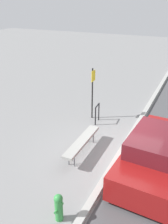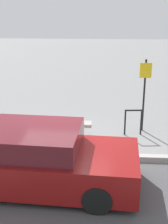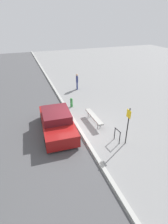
{
  "view_description": "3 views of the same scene",
  "coord_description": "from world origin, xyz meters",
  "px_view_note": "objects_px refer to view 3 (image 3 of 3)",
  "views": [
    {
      "loc": [
        -7.11,
        -1.96,
        4.98
      ],
      "look_at": [
        0.56,
        1.66,
        1.08
      ],
      "focal_mm": 40.0,
      "sensor_mm": 36.0,
      "label": 1
    },
    {
      "loc": [
        0.99,
        -7.4,
        3.87
      ],
      "look_at": [
        0.48,
        0.73,
        1.05
      ],
      "focal_mm": 50.0,
      "sensor_mm": 36.0,
      "label": 2
    },
    {
      "loc": [
        8.97,
        -3.0,
        6.52
      ],
      "look_at": [
        -0.86,
        0.68,
        0.73
      ],
      "focal_mm": 28.0,
      "sensor_mm": 36.0,
      "label": 3
    }
  ],
  "objects_px": {
    "fire_hydrant": "(71,102)",
    "bike_rack": "(117,134)",
    "sign_post": "(128,123)",
    "pedestrian": "(77,81)",
    "parked_car_near": "(57,122)",
    "bench": "(94,117)"
  },
  "relations": [
    {
      "from": "sign_post",
      "to": "pedestrian",
      "type": "bearing_deg",
      "value": 179.28
    },
    {
      "from": "bike_rack",
      "to": "parked_car_near",
      "type": "distance_m",
      "value": 3.81
    },
    {
      "from": "bench",
      "to": "pedestrian",
      "type": "distance_m",
      "value": 6.45
    },
    {
      "from": "pedestrian",
      "to": "parked_car_near",
      "type": "xyz_separation_m",
      "value": [
        6.46,
        -3.5,
        -0.21
      ]
    },
    {
      "from": "fire_hydrant",
      "to": "parked_car_near",
      "type": "bearing_deg",
      "value": -32.0
    },
    {
      "from": "bench",
      "to": "parked_car_near",
      "type": "xyz_separation_m",
      "value": [
        0.09,
        -2.59,
        0.17
      ]
    },
    {
      "from": "sign_post",
      "to": "bike_rack",
      "type": "bearing_deg",
      "value": -131.56
    },
    {
      "from": "pedestrian",
      "to": "parked_car_near",
      "type": "distance_m",
      "value": 7.35
    },
    {
      "from": "pedestrian",
      "to": "parked_car_near",
      "type": "height_order",
      "value": "pedestrian"
    },
    {
      "from": "fire_hydrant",
      "to": "bench",
      "type": "bearing_deg",
      "value": 14.82
    },
    {
      "from": "fire_hydrant",
      "to": "pedestrian",
      "type": "relative_size",
      "value": 0.49
    },
    {
      "from": "bench",
      "to": "bike_rack",
      "type": "distance_m",
      "value": 2.45
    },
    {
      "from": "bench",
      "to": "parked_car_near",
      "type": "height_order",
      "value": "parked_car_near"
    },
    {
      "from": "fire_hydrant",
      "to": "pedestrian",
      "type": "distance_m",
      "value": 3.93
    },
    {
      "from": "fire_hydrant",
      "to": "bike_rack",
      "type": "bearing_deg",
      "value": 12.65
    },
    {
      "from": "bike_rack",
      "to": "pedestrian",
      "type": "xyz_separation_m",
      "value": [
        -8.78,
        0.49,
        0.34
      ]
    },
    {
      "from": "bench",
      "to": "fire_hydrant",
      "type": "distance_m",
      "value": 2.95
    },
    {
      "from": "sign_post",
      "to": "bench",
      "type": "bearing_deg",
      "value": -163.71
    },
    {
      "from": "fire_hydrant",
      "to": "parked_car_near",
      "type": "relative_size",
      "value": 0.18
    },
    {
      "from": "bike_rack",
      "to": "sign_post",
      "type": "relative_size",
      "value": 0.36
    },
    {
      "from": "bench",
      "to": "pedestrian",
      "type": "xyz_separation_m",
      "value": [
        -6.37,
        0.92,
        0.38
      ]
    },
    {
      "from": "bike_rack",
      "to": "bench",
      "type": "bearing_deg",
      "value": -169.97
    }
  ]
}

